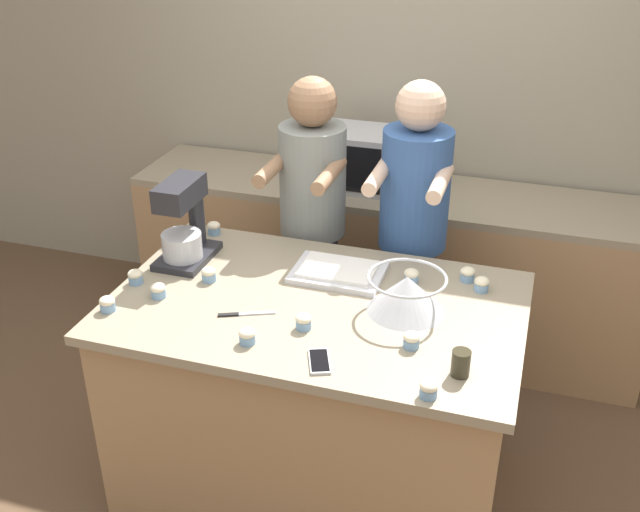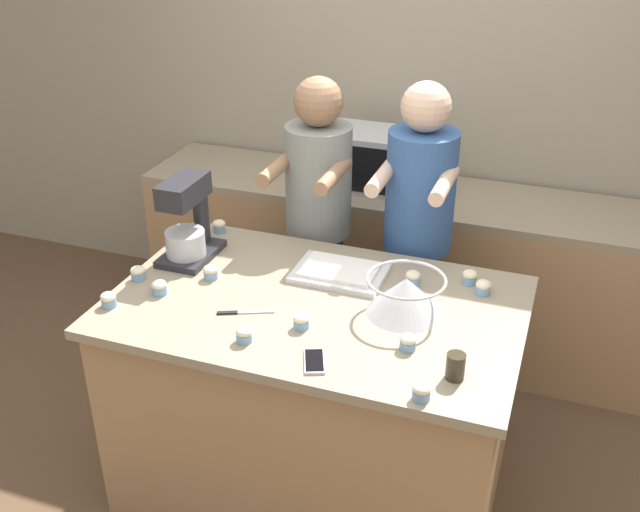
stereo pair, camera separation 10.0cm
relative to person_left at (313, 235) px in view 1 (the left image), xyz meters
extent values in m
plane|color=brown|center=(0.24, -0.70, -0.88)|extent=(16.00, 16.00, 0.00)
cube|color=gray|center=(0.24, 0.93, 0.47)|extent=(10.00, 0.06, 2.70)
cube|color=#A87F56|center=(0.24, -0.70, -0.43)|extent=(1.55, 0.95, 0.91)
cube|color=gray|center=(0.24, -0.70, 0.05)|extent=(1.61, 1.01, 0.04)
cube|color=#A87F56|center=(0.24, 0.58, -0.44)|extent=(2.80, 0.60, 0.88)
cube|color=gray|center=(0.24, 0.58, 0.02)|extent=(2.80, 0.60, 0.04)
cylinder|color=#33384C|center=(0.00, 0.00, -0.43)|extent=(0.24, 0.24, 0.90)
cylinder|color=gray|center=(0.00, 0.00, 0.28)|extent=(0.31, 0.31, 0.53)
sphere|color=#936B4C|center=(0.00, 0.00, 0.66)|extent=(0.22, 0.22, 0.22)
cylinder|color=#936B4C|center=(-0.13, -0.17, 0.39)|extent=(0.06, 0.34, 0.06)
cylinder|color=#936B4C|center=(0.13, -0.17, 0.39)|extent=(0.06, 0.34, 0.06)
cylinder|color=brown|center=(0.48, 0.00, -0.43)|extent=(0.24, 0.24, 0.90)
cylinder|color=#335693|center=(0.48, 0.00, 0.30)|extent=(0.31, 0.31, 0.55)
sphere|color=#DBB293|center=(0.48, 0.00, 0.68)|extent=(0.22, 0.22, 0.22)
cylinder|color=#DBB293|center=(0.35, -0.17, 0.41)|extent=(0.06, 0.34, 0.06)
cylinder|color=#DBB293|center=(0.62, -0.17, 0.41)|extent=(0.06, 0.34, 0.06)
cube|color=#232328|center=(-0.40, -0.52, 0.08)|extent=(0.20, 0.30, 0.03)
cylinder|color=#232328|center=(-0.40, -0.41, 0.22)|extent=(0.07, 0.07, 0.24)
cube|color=#232328|center=(-0.40, -0.54, 0.39)|extent=(0.13, 0.26, 0.10)
cylinder|color=#BCBCC1|center=(-0.40, -0.56, 0.15)|extent=(0.17, 0.17, 0.11)
cone|color=#BCBCC1|center=(0.59, -0.65, 0.14)|extent=(0.30, 0.30, 0.15)
torus|color=#BCBCC1|center=(0.59, -0.65, 0.21)|extent=(0.31, 0.31, 0.01)
cube|color=silver|center=(0.26, -0.47, 0.08)|extent=(0.38, 0.27, 0.02)
cube|color=white|center=(0.26, -0.47, 0.10)|extent=(0.31, 0.21, 0.02)
cube|color=#B7B7BC|center=(0.10, 0.58, 0.19)|extent=(0.52, 0.33, 0.31)
cube|color=black|center=(0.06, 0.41, 0.19)|extent=(0.35, 0.01, 0.25)
cube|color=#2D2D2D|center=(0.29, 0.41, 0.19)|extent=(0.10, 0.01, 0.25)
cube|color=silver|center=(0.38, -1.07, 0.07)|extent=(0.12, 0.16, 0.01)
cube|color=black|center=(0.38, -1.07, 0.08)|extent=(0.11, 0.14, 0.00)
cylinder|color=#332D1E|center=(0.85, -0.99, 0.11)|extent=(0.06, 0.06, 0.09)
cube|color=#BCBCC1|center=(0.05, -0.85, 0.07)|extent=(0.14, 0.07, 0.01)
cube|color=black|center=(-0.05, -0.89, 0.07)|extent=(0.08, 0.05, 0.01)
cylinder|color=#759EC6|center=(0.78, -0.35, 0.08)|extent=(0.06, 0.06, 0.03)
ellipsoid|color=beige|center=(0.78, -0.35, 0.11)|extent=(0.06, 0.06, 0.04)
cylinder|color=#759EC6|center=(-0.40, -0.26, 0.08)|extent=(0.06, 0.06, 0.03)
ellipsoid|color=beige|center=(-0.40, -0.26, 0.11)|extent=(0.06, 0.06, 0.04)
cylinder|color=#759EC6|center=(0.66, -0.88, 0.08)|extent=(0.06, 0.06, 0.03)
ellipsoid|color=beige|center=(0.66, -0.88, 0.11)|extent=(0.06, 0.06, 0.04)
cylinder|color=#759EC6|center=(0.57, -0.43, 0.08)|extent=(0.06, 0.06, 0.03)
ellipsoid|color=beige|center=(0.57, -0.43, 0.11)|extent=(0.06, 0.06, 0.04)
cylinder|color=#759EC6|center=(-0.51, -0.78, 0.08)|extent=(0.06, 0.06, 0.03)
ellipsoid|color=beige|center=(-0.51, -0.78, 0.11)|extent=(0.06, 0.06, 0.04)
cylinder|color=#759EC6|center=(0.85, -0.41, 0.08)|extent=(0.06, 0.06, 0.03)
ellipsoid|color=beige|center=(0.85, -0.41, 0.11)|extent=(0.06, 0.06, 0.04)
cylinder|color=#759EC6|center=(0.09, -1.04, 0.08)|extent=(0.06, 0.06, 0.03)
ellipsoid|color=beige|center=(0.09, -1.04, 0.11)|extent=(0.06, 0.06, 0.04)
cylinder|color=#759EC6|center=(-0.50, -1.00, 0.08)|extent=(0.06, 0.06, 0.03)
ellipsoid|color=beige|center=(-0.50, -1.00, 0.11)|extent=(0.06, 0.06, 0.04)
cylinder|color=#759EC6|center=(-0.23, -0.67, 0.08)|extent=(0.06, 0.06, 0.03)
ellipsoid|color=beige|center=(-0.23, -0.67, 0.11)|extent=(0.06, 0.06, 0.04)
cylinder|color=#759EC6|center=(0.25, -0.89, 0.08)|extent=(0.06, 0.06, 0.03)
ellipsoid|color=beige|center=(0.25, -0.89, 0.11)|extent=(0.06, 0.06, 0.04)
cylinder|color=#759EC6|center=(-0.37, -0.85, 0.08)|extent=(0.06, 0.06, 0.03)
ellipsoid|color=beige|center=(-0.37, -0.85, 0.11)|extent=(0.06, 0.06, 0.04)
cylinder|color=#759EC6|center=(0.77, -1.14, 0.08)|extent=(0.06, 0.06, 0.03)
ellipsoid|color=beige|center=(0.77, -1.14, 0.11)|extent=(0.06, 0.06, 0.04)
camera|label=1|loc=(1.01, -3.08, 1.60)|focal=42.00mm
camera|label=2|loc=(1.11, -3.05, 1.60)|focal=42.00mm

